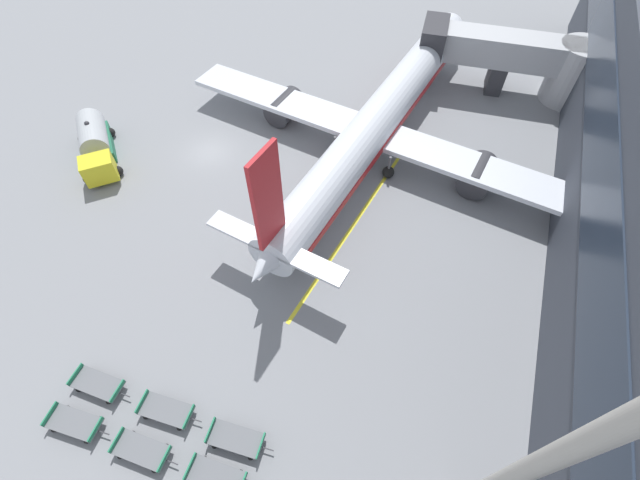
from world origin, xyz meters
The scene contains 12 objects.
ground_plane centered at (0.00, 0.00, 0.00)m, with size 500.00×500.00×0.00m, color gray.
jet_bridge centered at (25.08, 20.32, 3.65)m, with size 18.08×6.64×6.12m.
airplane centered at (14.05, 6.24, 2.92)m, with size 37.56×39.33×11.95m.
fuel_tanker_primary centered at (-9.10, -4.15, 1.29)m, with size 7.50×7.54×3.14m.
baggage_dolly_row_near_col_a centered at (5.20, -23.87, 0.47)m, with size 3.90×1.77×0.92m.
baggage_dolly_row_near_col_b centered at (9.71, -23.65, 0.47)m, with size 3.89×1.68×0.92m.
baggage_dolly_row_near_col_c centered at (14.27, -23.25, 0.47)m, with size 3.89×1.70×0.92m.
baggage_dolly_row_mid_a_col_a centered at (4.96, -21.54, 0.47)m, with size 3.88×1.65×0.92m.
baggage_dolly_row_mid_a_col_b centered at (9.76, -21.30, 0.47)m, with size 3.90×1.76×0.92m.
baggage_dolly_row_mid_a_col_c centered at (14.34, -21.16, 0.47)m, with size 3.91×1.78×0.92m.
apron_light_mast centered at (26.37, -19.80, 12.73)m, with size 2.00×0.80×23.41m.
stand_guidance_stripe centered at (15.51, -2.05, 0.00)m, with size 3.39×22.64×0.01m.
Camera 1 is at (20.90, -24.71, 26.66)m, focal length 24.00 mm.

